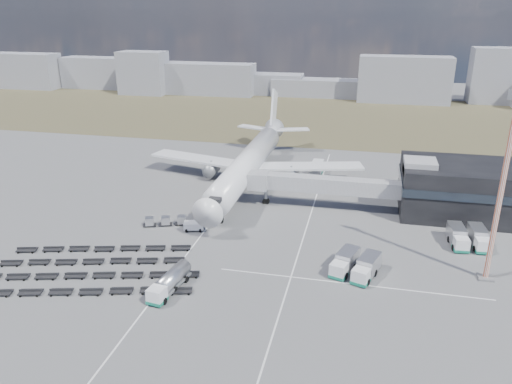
# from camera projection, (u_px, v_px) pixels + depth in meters

# --- Properties ---
(ground) EXTENTS (420.00, 420.00, 0.00)m
(ground) POSITION_uv_depth(u_px,v_px,m) (207.00, 244.00, 86.30)
(ground) COLOR #565659
(ground) RESTS_ON ground
(grass_strip) EXTENTS (420.00, 90.00, 0.01)m
(grass_strip) POSITION_uv_depth(u_px,v_px,m) (298.00, 115.00, 186.73)
(grass_strip) COLOR #4B482D
(grass_strip) RESTS_ON ground
(lane_markings) EXTENTS (47.12, 110.00, 0.01)m
(lane_markings) POSITION_uv_depth(u_px,v_px,m) (266.00, 242.00, 87.01)
(lane_markings) COLOR silver
(lane_markings) RESTS_ON ground
(terminal) EXTENTS (30.40, 16.40, 11.00)m
(terminal) POSITION_uv_depth(u_px,v_px,m) (480.00, 189.00, 96.44)
(terminal) COLOR black
(terminal) RESTS_ON ground
(jet_bridge) EXTENTS (30.30, 3.80, 7.05)m
(jet_bridge) POSITION_uv_depth(u_px,v_px,m) (313.00, 184.00, 99.88)
(jet_bridge) COLOR #939399
(jet_bridge) RESTS_ON ground
(airliner) EXTENTS (51.59, 64.53, 17.62)m
(airliner) POSITION_uv_depth(u_px,v_px,m) (250.00, 161.00, 114.00)
(airliner) COLOR silver
(airliner) RESTS_ON ground
(skyline) EXTENTS (318.32, 24.31, 22.53)m
(skyline) POSITION_uv_depth(u_px,v_px,m) (291.00, 80.00, 220.91)
(skyline) COLOR gray
(skyline) RESTS_ON ground
(fuel_tanker) EXTENTS (3.59, 9.37, 2.95)m
(fuel_tanker) POSITION_uv_depth(u_px,v_px,m) (170.00, 282.00, 71.46)
(fuel_tanker) COLOR silver
(fuel_tanker) RESTS_ON ground
(pushback_tug) EXTENTS (3.97, 2.85, 1.58)m
(pushback_tug) POSITION_uv_depth(u_px,v_px,m) (194.00, 226.00, 91.16)
(pushback_tug) COLOR silver
(pushback_tug) RESTS_ON ground
(catering_truck) EXTENTS (2.92, 6.55, 2.95)m
(catering_truck) POSITION_uv_depth(u_px,v_px,m) (317.00, 169.00, 120.74)
(catering_truck) COLOR silver
(catering_truck) RESTS_ON ground
(service_trucks_near) EXTENTS (7.84, 8.58, 2.85)m
(service_trucks_near) POSITION_uv_depth(u_px,v_px,m) (356.00, 265.00, 76.01)
(service_trucks_near) COLOR silver
(service_trucks_near) RESTS_ON ground
(service_trucks_far) EXTENTS (6.51, 7.57, 2.85)m
(service_trucks_far) POSITION_uv_depth(u_px,v_px,m) (468.00, 237.00, 85.04)
(service_trucks_far) COLOR silver
(service_trucks_far) RESTS_ON ground
(uld_row) EXTENTS (11.08, 5.21, 1.56)m
(uld_row) POSITION_uv_depth(u_px,v_px,m) (174.00, 221.00, 93.21)
(uld_row) COLOR black
(uld_row) RESTS_ON ground
(baggage_dollies) EXTENTS (34.91, 22.66, 0.77)m
(baggage_dollies) POSITION_uv_depth(u_px,v_px,m) (89.00, 269.00, 77.30)
(baggage_dollies) COLOR black
(baggage_dollies) RESTS_ON ground
(floodlight_mast) EXTENTS (2.70, 2.18, 28.27)m
(floodlight_mast) POSITION_uv_depth(u_px,v_px,m) (501.00, 191.00, 70.32)
(floodlight_mast) COLOR #AF401C
(floodlight_mast) RESTS_ON ground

